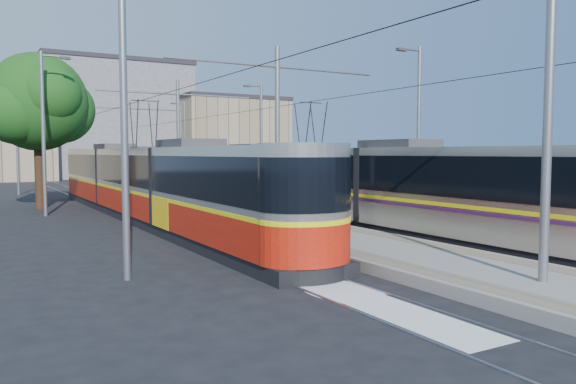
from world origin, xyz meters
TOP-DOWN VIEW (x-y plane):
  - ground at (0.00, 0.00)m, footprint 160.00×160.00m
  - platform at (0.00, 17.00)m, footprint 4.00×50.00m
  - tactile_strip_left at (-1.45, 17.00)m, footprint 0.70×50.00m
  - tactile_strip_right at (1.45, 17.00)m, footprint 0.70×50.00m
  - rails at (0.00, 17.00)m, footprint 8.71×70.00m
  - track_arrow at (-3.60, -3.00)m, footprint 1.20×5.00m
  - tram_left at (-3.60, 14.26)m, footprint 2.43×30.32m
  - tram_right at (3.60, 11.23)m, footprint 2.43×31.68m
  - catenary at (0.00, 14.15)m, footprint 9.20×70.00m
  - street_lamps at (-0.00, 21.00)m, footprint 15.18×38.22m
  - shelter at (0.53, 15.87)m, footprint 0.80×1.22m
  - tree at (-6.99, 22.06)m, footprint 5.87×5.43m
  - building_centre at (6.00, 64.00)m, footprint 18.36×14.28m
  - building_right at (20.00, 58.00)m, footprint 14.28×10.20m

SIDE VIEW (x-z plane):
  - ground at x=0.00m, z-range 0.00..0.00m
  - track_arrow at x=-3.60m, z-range 0.00..0.01m
  - rails at x=0.00m, z-range 0.00..0.03m
  - platform at x=0.00m, z-range 0.00..0.30m
  - tactile_strip_left at x=-1.45m, z-range 0.30..0.31m
  - tactile_strip_right at x=1.45m, z-range 0.30..0.31m
  - shelter at x=0.53m, z-range 0.36..2.95m
  - tram_left at x=-3.60m, z-range -1.04..4.46m
  - tram_right at x=3.60m, z-range -0.89..4.61m
  - street_lamps at x=0.00m, z-range 0.18..8.18m
  - catenary at x=0.00m, z-range 1.02..8.02m
  - building_right at x=20.00m, z-range 0.01..10.51m
  - tree at x=-6.99m, z-range 1.50..10.03m
  - building_centre at x=6.00m, z-range 0.01..14.78m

